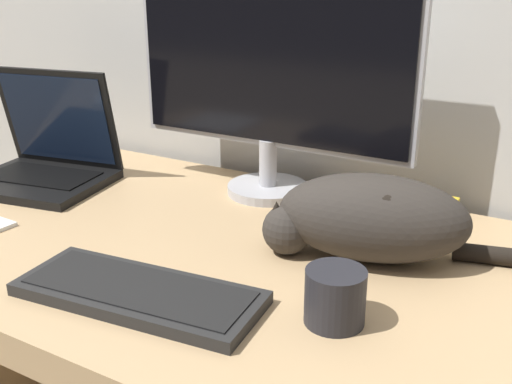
{
  "coord_description": "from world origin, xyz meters",
  "views": [
    {
      "loc": [
        0.61,
        -0.45,
        1.24
      ],
      "look_at": [
        0.15,
        0.35,
        0.9
      ],
      "focal_mm": 42.0,
      "sensor_mm": 36.0,
      "label": 1
    }
  ],
  "objects_px": {
    "monitor": "(269,79)",
    "coffee_mug": "(335,297)",
    "laptop": "(45,161)",
    "cat": "(370,217)",
    "external_keyboard": "(139,293)"
  },
  "relations": [
    {
      "from": "laptop",
      "to": "cat",
      "type": "bearing_deg",
      "value": -10.18
    },
    {
      "from": "cat",
      "to": "coffee_mug",
      "type": "bearing_deg",
      "value": -96.57
    },
    {
      "from": "monitor",
      "to": "laptop",
      "type": "relative_size",
      "value": 1.87
    },
    {
      "from": "laptop",
      "to": "external_keyboard",
      "type": "bearing_deg",
      "value": -39.82
    },
    {
      "from": "cat",
      "to": "coffee_mug",
      "type": "height_order",
      "value": "cat"
    },
    {
      "from": "laptop",
      "to": "coffee_mug",
      "type": "relative_size",
      "value": 3.99
    },
    {
      "from": "monitor",
      "to": "coffee_mug",
      "type": "distance_m",
      "value": 0.59
    },
    {
      "from": "external_keyboard",
      "to": "coffee_mug",
      "type": "distance_m",
      "value": 0.3
    },
    {
      "from": "cat",
      "to": "external_keyboard",
      "type": "bearing_deg",
      "value": -143.3
    },
    {
      "from": "laptop",
      "to": "coffee_mug",
      "type": "distance_m",
      "value": 0.87
    },
    {
      "from": "monitor",
      "to": "external_keyboard",
      "type": "xyz_separation_m",
      "value": [
        0.06,
        -0.52,
        -0.25
      ]
    },
    {
      "from": "monitor",
      "to": "coffee_mug",
      "type": "xyz_separation_m",
      "value": [
        0.34,
        -0.43,
        -0.22
      ]
    },
    {
      "from": "laptop",
      "to": "external_keyboard",
      "type": "height_order",
      "value": "laptop"
    },
    {
      "from": "monitor",
      "to": "laptop",
      "type": "height_order",
      "value": "monitor"
    },
    {
      "from": "monitor",
      "to": "coffee_mug",
      "type": "bearing_deg",
      "value": -51.14
    }
  ]
}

